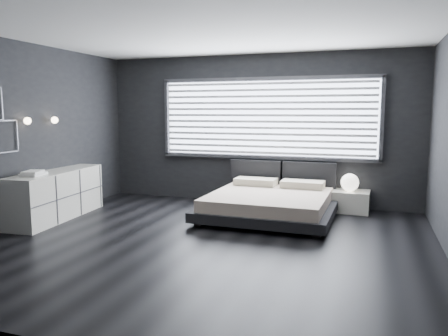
% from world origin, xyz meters
% --- Properties ---
extents(room, '(6.04, 6.00, 2.80)m').
position_xyz_m(room, '(0.00, 0.00, 1.40)').
color(room, black).
rests_on(room, ground).
extents(window, '(4.14, 0.09, 1.52)m').
position_xyz_m(window, '(0.20, 2.70, 1.61)').
color(window, white).
rests_on(window, ground).
extents(headboard, '(1.96, 0.16, 0.52)m').
position_xyz_m(headboard, '(0.53, 2.64, 0.57)').
color(headboard, black).
rests_on(headboard, ground).
extents(sconce_near, '(0.18, 0.11, 0.11)m').
position_xyz_m(sconce_near, '(-2.88, 0.05, 1.60)').
color(sconce_near, silver).
rests_on(sconce_near, ground).
extents(sconce_far, '(0.18, 0.11, 0.11)m').
position_xyz_m(sconce_far, '(-2.88, 0.65, 1.60)').
color(sconce_far, silver).
rests_on(sconce_far, ground).
extents(wall_art_lower, '(0.01, 0.48, 0.48)m').
position_xyz_m(wall_art_lower, '(-2.98, -0.30, 1.38)').
color(wall_art_lower, '#47474C').
rests_on(wall_art_lower, ground).
extents(bed, '(2.11, 2.01, 0.54)m').
position_xyz_m(bed, '(0.53, 1.59, 0.25)').
color(bed, black).
rests_on(bed, ground).
extents(nightstand, '(0.65, 0.55, 0.37)m').
position_xyz_m(nightstand, '(1.77, 2.50, 0.18)').
color(nightstand, silver).
rests_on(nightstand, ground).
extents(orb_lamp, '(0.31, 0.31, 0.31)m').
position_xyz_m(orb_lamp, '(1.75, 2.46, 0.52)').
color(orb_lamp, white).
rests_on(orb_lamp, nightstand).
extents(dresser, '(0.71, 1.99, 0.78)m').
position_xyz_m(dresser, '(-2.76, 0.46, 0.39)').
color(dresser, silver).
rests_on(dresser, ground).
extents(book_stack, '(0.32, 0.39, 0.07)m').
position_xyz_m(book_stack, '(-2.74, -0.05, 0.82)').
color(book_stack, white).
rests_on(book_stack, dresser).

